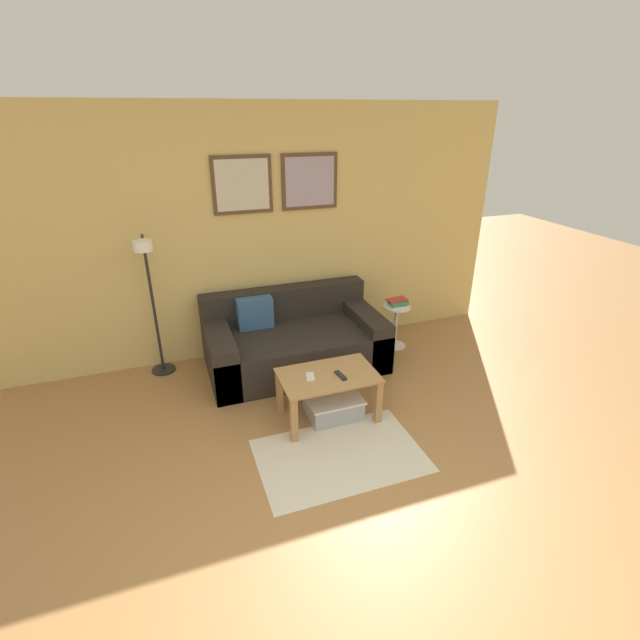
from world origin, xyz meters
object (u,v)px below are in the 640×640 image
object	(u,v)px
couch	(293,342)
remote_control	(341,375)
storage_bin	(333,405)
floor_lamp	(151,293)
side_table	(396,322)
coffee_table	(328,383)
cell_phone	(310,377)
book_stack	(397,303)

from	to	relation	value
couch	remote_control	bearing A→B (deg)	-84.25
storage_bin	floor_lamp	bearing A→B (deg)	140.02
storage_bin	side_table	xyz separation A→B (m)	(1.13, 0.98, 0.20)
coffee_table	storage_bin	distance (m)	0.24
coffee_table	remote_control	distance (m)	0.15
storage_bin	coffee_table	bearing A→B (deg)	-171.66
couch	side_table	size ratio (longest dim) A/B	3.62
storage_bin	cell_phone	size ratio (longest dim) A/B	3.39
side_table	cell_phone	world-z (taller)	side_table
book_stack	remote_control	distance (m)	1.53
storage_bin	book_stack	world-z (taller)	book_stack
side_table	book_stack	xyz separation A→B (m)	(0.00, 0.01, 0.24)
storage_bin	floor_lamp	xyz separation A→B (m)	(-1.38, 1.15, 0.82)
coffee_table	cell_phone	bearing A→B (deg)	175.84
coffee_table	storage_bin	bearing A→B (deg)	8.34
storage_bin	side_table	size ratio (longest dim) A/B	0.97
book_stack	side_table	bearing A→B (deg)	-111.72
storage_bin	remote_control	size ratio (longest dim) A/B	3.16
coffee_table	couch	bearing A→B (deg)	90.98
couch	book_stack	bearing A→B (deg)	0.93
couch	storage_bin	bearing A→B (deg)	-86.01
coffee_table	remote_control	world-z (taller)	remote_control
couch	cell_phone	bearing A→B (deg)	-98.18
remote_control	floor_lamp	bearing A→B (deg)	131.09
couch	coffee_table	bearing A→B (deg)	-89.02
couch	floor_lamp	world-z (taller)	floor_lamp
coffee_table	floor_lamp	bearing A→B (deg)	138.77
coffee_table	side_table	bearing A→B (deg)	40.03
storage_bin	remote_control	xyz separation A→B (m)	(0.04, -0.07, 0.34)
coffee_table	remote_control	xyz separation A→B (m)	(0.09, -0.06, 0.10)
storage_bin	book_stack	size ratio (longest dim) A/B	1.97
storage_bin	side_table	world-z (taller)	side_table
cell_phone	storage_bin	bearing A→B (deg)	12.81
couch	storage_bin	size ratio (longest dim) A/B	3.75
coffee_table	floor_lamp	world-z (taller)	floor_lamp
book_stack	couch	bearing A→B (deg)	-179.07
floor_lamp	book_stack	world-z (taller)	floor_lamp
floor_lamp	remote_control	bearing A→B (deg)	-40.94
coffee_table	book_stack	size ratio (longest dim) A/B	3.42
couch	remote_control	world-z (taller)	couch
couch	floor_lamp	bearing A→B (deg)	172.00
floor_lamp	remote_control	world-z (taller)	floor_lamp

